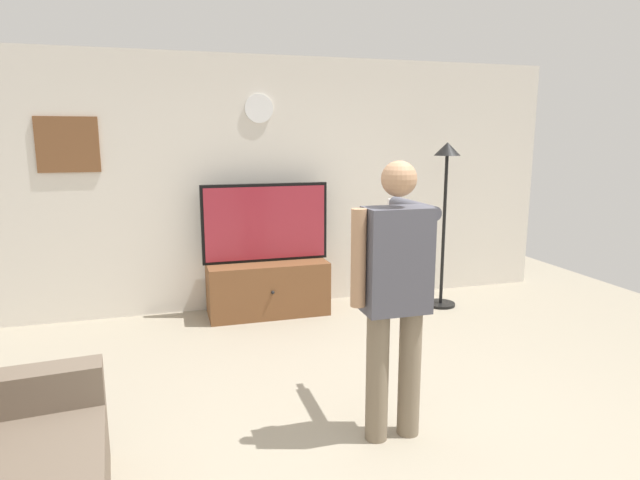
% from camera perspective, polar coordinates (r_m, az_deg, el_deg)
% --- Properties ---
extents(ground_plane, '(8.40, 8.40, 0.00)m').
position_cam_1_polar(ground_plane, '(3.61, 6.93, -20.17)').
color(ground_plane, '#9E937F').
extents(back_wall, '(6.40, 0.10, 2.70)m').
position_cam_1_polar(back_wall, '(5.94, -4.13, 5.98)').
color(back_wall, silver).
rests_on(back_wall, ground_plane).
extents(tv_stand, '(1.25, 0.57, 0.56)m').
position_cam_1_polar(tv_stand, '(5.74, -5.61, -5.06)').
color(tv_stand, brown).
rests_on(tv_stand, ground_plane).
extents(television, '(1.32, 0.07, 0.82)m').
position_cam_1_polar(television, '(5.64, -5.83, 1.84)').
color(television, black).
rests_on(television, tv_stand).
extents(wall_clock, '(0.30, 0.03, 0.30)m').
position_cam_1_polar(wall_clock, '(5.81, -6.52, 13.72)').
color(wall_clock, white).
extents(framed_picture, '(0.57, 0.04, 0.53)m').
position_cam_1_polar(framed_picture, '(5.79, -25.25, 9.16)').
color(framed_picture, brown).
extents(floor_lamp, '(0.32, 0.32, 1.80)m').
position_cam_1_polar(floor_lamp, '(5.95, 13.20, 5.15)').
color(floor_lamp, black).
rests_on(floor_lamp, ground_plane).
extents(person_standing_nearer_lamp, '(0.58, 0.78, 1.73)m').
position_cam_1_polar(person_standing_nearer_lamp, '(3.27, 7.99, -4.92)').
color(person_standing_nearer_lamp, '#7A6B56').
rests_on(person_standing_nearer_lamp, ground_plane).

